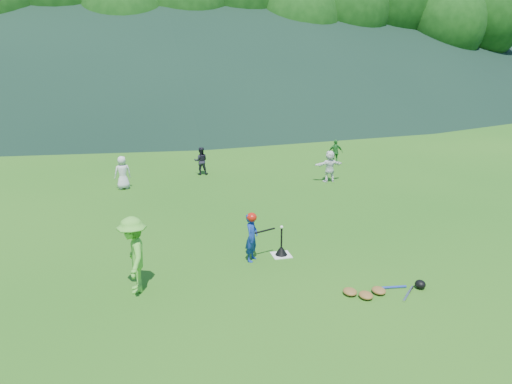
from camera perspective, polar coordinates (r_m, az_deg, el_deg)
ground at (r=12.30m, az=2.90°, el=-7.24°), size 120.00×120.00×0.00m
home_plate at (r=12.30m, az=2.90°, el=-7.20°), size 0.45×0.45×0.02m
baseball at (r=12.03m, az=2.95°, el=-4.02°), size 0.08×0.08×0.08m
batter_child at (r=11.80m, az=-0.49°, el=-5.21°), size 0.47×0.51×1.17m
adult_coach at (r=10.60m, az=-13.82°, el=-6.99°), size 0.61×1.05×1.62m
fielder_a at (r=18.29m, az=-15.01°, el=2.15°), size 0.65×0.50×1.19m
fielder_b at (r=19.79m, az=-6.31°, el=3.55°), size 0.59×0.49×1.10m
fielder_c at (r=21.61m, az=9.07°, el=4.51°), size 0.65×0.33×1.08m
fielder_d at (r=18.81m, az=8.40°, el=2.94°), size 1.12×0.39×1.19m
batting_tee at (r=12.25m, az=2.91°, el=-6.69°), size 0.30×0.30×0.68m
batter_gear at (r=11.64m, az=-0.38°, el=-3.03°), size 0.72×0.28×0.53m
equipment_pile at (r=10.81m, az=13.89°, el=-10.89°), size 1.80×0.76×0.19m
outfield_fence at (r=39.12m, az=-9.41°, el=10.04°), size 70.07×0.08×1.33m
tree_line at (r=44.84m, az=-10.34°, el=20.42°), size 70.04×11.40×14.82m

